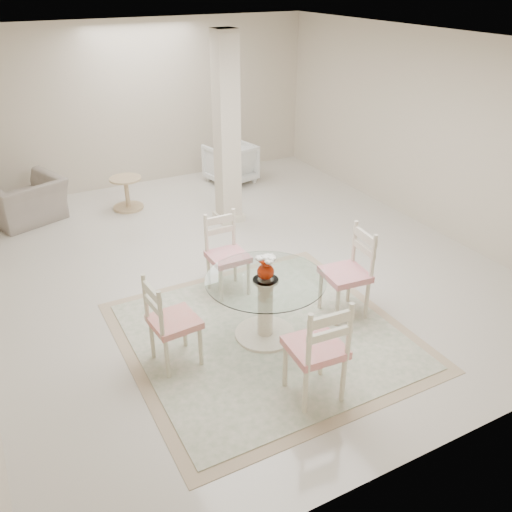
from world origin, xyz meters
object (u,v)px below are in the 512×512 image
column (227,131)px  red_vase (266,267)px  dining_chair_east (352,266)px  side_table (127,194)px  dining_chair_west (167,317)px  dining_chair_south (320,344)px  armchair_white (231,163)px  dining_table (265,308)px  recliner_taupe (26,201)px  dining_chair_north (225,248)px

column → red_vase: (-0.93, -2.86, -0.53)m
dining_chair_east → side_table: (-1.31, 4.02, -0.35)m
dining_chair_west → dining_chair_south: (0.98, -1.05, 0.05)m
armchair_white → dining_chair_west: bearing=46.6°
dining_chair_east → dining_chair_west: size_ratio=1.06×
column → dining_chair_east: size_ratio=2.42×
dining_chair_east → red_vase: bearing=-87.0°
dining_table → dining_chair_south: size_ratio=1.05×
dining_chair_west → armchair_white: bearing=-36.9°
dining_chair_east → armchair_white: (0.65, 4.36, -0.24)m
recliner_taupe → column: bearing=132.8°
dining_chair_east → recliner_taupe: 5.07m
column → side_table: (-1.23, 1.13, -1.11)m
dining_table → dining_chair_north: 1.04m
dining_chair_north → recliner_taupe: 3.66m
column → dining_chair_west: (-1.96, -2.83, -0.80)m
recliner_taupe → red_vase: bearing=92.1°
armchair_white → dining_table: bearing=57.5°
dining_chair_west → armchair_white: 5.07m
recliner_taupe → dining_table: bearing=92.0°
column → recliner_taupe: (-2.68, 1.35, -1.02)m
column → side_table: 2.01m
dining_chair_south → recliner_taupe: bearing=-68.1°
dining_chair_south → side_table: 5.03m
dining_table → dining_chair_south: (-0.04, -1.02, 0.25)m
dining_chair_north → column: bearing=63.3°
dining_chair_east → dining_chair_south: bearing=-42.0°
dining_table → red_vase: (0.00, -0.00, 0.47)m
red_vase → dining_chair_west: dining_chair_west is taller
dining_chair_east → dining_chair_west: 2.04m
dining_chair_west → red_vase: bearing=-96.5°
dining_chair_north → dining_chair_south: (-0.07, -2.04, 0.04)m
dining_chair_west → armchair_white: dining_chair_west is taller
dining_chair_west → armchair_white: (2.69, 4.29, -0.21)m
dining_table → dining_chair_west: size_ratio=1.14×
dining_chair_east → dining_chair_north: size_ratio=1.05×
column → armchair_white: 1.92m
red_vase → dining_chair_north: bearing=88.3°
dining_chair_north → armchair_white: size_ratio=1.40×
red_vase → dining_chair_south: bearing=-92.4°
column → dining_chair_east: (0.08, -2.90, -0.76)m
red_vase → dining_chair_east: (1.02, -0.04, -0.24)m
column → dining_chair_west: 3.53m
dining_chair_east → recliner_taupe: (-2.77, 4.25, -0.26)m
column → dining_table: size_ratio=2.26×
column → red_vase: 3.05m
dining_table → armchair_white: size_ratio=1.58×
dining_chair_south → dining_chair_west: bearing=-43.2°
recliner_taupe → dining_chair_south: bearing=87.6°
recliner_taupe → side_table: bearing=150.8°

